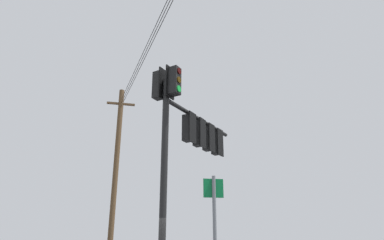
{
  "coord_description": "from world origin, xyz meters",
  "views": [
    {
      "loc": [
        8.56,
        1.1,
        1.93
      ],
      "look_at": [
        -2.12,
        1.57,
        5.79
      ],
      "focal_mm": 31.28,
      "sensor_mm": 36.0,
      "label": 1
    }
  ],
  "objects": [
    {
      "name": "utility_pole_wooden",
      "position": [
        -10.52,
        -2.42,
        5.47
      ],
      "size": [
        0.42,
        1.67,
        10.72
      ],
      "color": "brown",
      "rests_on": "ground"
    },
    {
      "name": "signal_mast_assembly",
      "position": [
        -1.8,
        1.37,
        5.13
      ],
      "size": [
        3.95,
        2.84,
        7.05
      ],
      "color": "black",
      "rests_on": "ground"
    }
  ]
}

